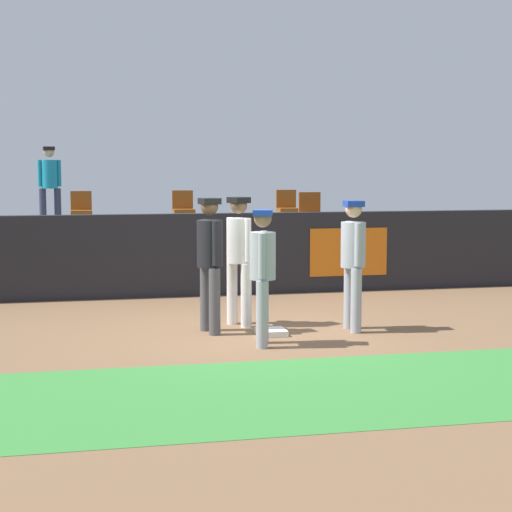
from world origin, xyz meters
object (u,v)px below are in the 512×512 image
at_px(seat_back_center, 183,207).
at_px(seat_back_right, 287,206).
at_px(player_coach_visitor, 353,256).
at_px(first_base, 271,332).
at_px(seat_front_right, 311,210).
at_px(spectator_hooded, 50,181).
at_px(player_runner_visitor, 263,267).
at_px(player_umpire, 210,255).
at_px(seat_back_left, 81,209).
at_px(player_fielder_home, 239,252).

bearing_deg(seat_back_center, seat_back_right, -0.00).
bearing_deg(player_coach_visitor, first_base, -85.71).
distance_m(seat_front_right, spectator_hooded, 5.86).
xyz_separation_m(player_runner_visitor, player_umpire, (-0.54, 0.98, 0.07)).
xyz_separation_m(player_coach_visitor, seat_back_left, (-3.72, 6.95, 0.37)).
relative_size(first_base, seat_back_right, 0.48).
bearing_deg(player_fielder_home, seat_back_right, 133.57).
bearing_deg(seat_front_right, seat_back_center, 142.94).
bearing_deg(seat_front_right, first_base, -111.51).
xyz_separation_m(first_base, player_coach_visitor, (1.20, 0.07, 1.03)).
height_order(seat_front_right, seat_back_left, same).
relative_size(first_base, player_umpire, 0.21).
bearing_deg(spectator_hooded, first_base, 105.67).
height_order(player_runner_visitor, spectator_hooded, spectator_hooded).
height_order(player_coach_visitor, seat_back_left, player_coach_visitor).
xyz_separation_m(seat_back_center, seat_back_left, (-2.18, -0.00, -0.00)).
height_order(seat_back_center, seat_back_right, same).
relative_size(player_runner_visitor, seat_back_center, 2.12).
bearing_deg(seat_back_left, player_coach_visitor, -61.86).
xyz_separation_m(player_fielder_home, seat_back_left, (-2.21, 6.22, 0.35)).
bearing_deg(seat_back_center, player_runner_visitor, -89.52).
bearing_deg(player_coach_visitor, spectator_hooded, -149.25).
relative_size(player_fielder_home, seat_back_right, 2.25).
xyz_separation_m(player_umpire, seat_front_right, (2.86, 4.87, 0.34)).
relative_size(player_fielder_home, spectator_hooded, 1.05).
bearing_deg(seat_back_right, seat_back_center, 180.00).
distance_m(first_base, seat_back_left, 7.58).
xyz_separation_m(player_umpire, spectator_hooded, (-2.37, 7.45, 0.91)).
bearing_deg(seat_back_right, seat_front_right, -88.79).
relative_size(player_coach_visitor, seat_back_left, 2.21).
height_order(seat_front_right, spectator_hooded, spectator_hooded).
bearing_deg(first_base, seat_back_right, 73.96).
height_order(player_coach_visitor, player_umpire, player_umpire).
bearing_deg(seat_back_left, first_base, -70.30).
bearing_deg(first_base, player_coach_visitor, 3.11).
relative_size(player_runner_visitor, seat_back_right, 2.12).
xyz_separation_m(player_umpire, seat_back_right, (2.82, 6.67, 0.34)).
bearing_deg(spectator_hooded, seat_front_right, 147.28).
bearing_deg(seat_back_left, player_runner_visitor, -73.65).
distance_m(player_umpire, seat_back_center, 6.70).
relative_size(player_umpire, seat_back_left, 2.26).
relative_size(first_base, spectator_hooded, 0.22).
height_order(player_umpire, seat_front_right, player_umpire).
xyz_separation_m(player_fielder_home, seat_back_center, (-0.03, 6.22, 0.35)).
height_order(player_fielder_home, player_coach_visitor, player_fielder_home).
height_order(player_runner_visitor, seat_back_left, seat_back_left).
bearing_deg(spectator_hooded, player_umpire, 101.15).
height_order(seat_back_center, spectator_hooded, spectator_hooded).
xyz_separation_m(player_fielder_home, player_coach_visitor, (1.51, -0.73, -0.02)).
relative_size(player_coach_visitor, seat_front_right, 2.21).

